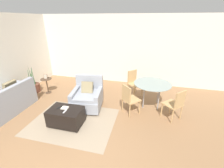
# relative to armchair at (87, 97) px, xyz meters

# --- Properties ---
(ground_plane) EXTENTS (20.00, 20.00, 0.00)m
(ground_plane) POSITION_rel_armchair_xyz_m (0.21, -1.70, -0.35)
(ground_plane) COLOR #936B47
(wall_back) EXTENTS (12.00, 0.06, 2.75)m
(wall_back) POSITION_rel_armchair_xyz_m (0.21, 2.32, 1.03)
(wall_back) COLOR white
(wall_back) RESTS_ON ground_plane
(area_rug) EXTENTS (2.21, 1.71, 0.01)m
(area_rug) POSITION_rel_armchair_xyz_m (-0.11, -0.79, -0.35)
(area_rug) COLOR gray
(area_rug) RESTS_ON ground_plane
(armchair) EXTENTS (0.97, 1.03, 0.94)m
(armchair) POSITION_rel_armchair_xyz_m (0.00, 0.00, 0.00)
(armchair) COLOR #999EA8
(armchair) RESTS_ON ground_plane
(ottoman) EXTENTS (0.85, 0.56, 0.46)m
(ottoman) POSITION_rel_armchair_xyz_m (-0.22, -0.94, -0.10)
(ottoman) COLOR black
(ottoman) RESTS_ON ground_plane
(book_stack) EXTENTS (0.18, 0.14, 0.03)m
(book_stack) POSITION_rel_armchair_xyz_m (-0.24, -0.89, 0.13)
(book_stack) COLOR beige
(book_stack) RESTS_ON ottoman
(tv_remote_primary) EXTENTS (0.11, 0.16, 0.01)m
(tv_remote_primary) POSITION_rel_armchair_xyz_m (-0.41, -0.90, 0.12)
(tv_remote_primary) COLOR black
(tv_remote_primary) RESTS_ON ottoman
(tv_remote_secondary) EXTENTS (0.04, 0.16, 0.01)m
(tv_remote_secondary) POSITION_rel_armchair_xyz_m (-0.17, -1.02, 0.12)
(tv_remote_secondary) COLOR #B7B7BC
(tv_remote_secondary) RESTS_ON ottoman
(potted_plant) EXTENTS (0.41, 0.41, 1.05)m
(potted_plant) POSITION_rel_armchair_xyz_m (-2.39, 0.53, -0.14)
(potted_plant) COLOR brown
(potted_plant) RESTS_ON ground_plane
(side_table) EXTENTS (0.39, 0.39, 0.56)m
(side_table) POSITION_rel_armchair_xyz_m (-1.83, 0.56, 0.05)
(side_table) COLOR #4C3828
(side_table) RESTS_ON ground_plane
(picture_frame) EXTENTS (0.15, 0.07, 0.18)m
(picture_frame) POSITION_rel_armchair_xyz_m (-1.83, 0.56, 0.31)
(picture_frame) COLOR #8C6647
(picture_frame) RESTS_ON side_table
(dining_table) EXTENTS (1.13, 1.13, 0.76)m
(dining_table) POSITION_rel_armchair_xyz_m (1.91, 0.57, 0.33)
(dining_table) COLOR #8C9E99
(dining_table) RESTS_ON ground_plane
(dining_chair_near_left) EXTENTS (0.59, 0.59, 0.90)m
(dining_chair_near_left) POSITION_rel_armchair_xyz_m (1.29, -0.05, 0.17)
(dining_chair_near_left) COLOR tan
(dining_chair_near_left) RESTS_ON ground_plane
(dining_chair_near_right) EXTENTS (0.59, 0.59, 0.90)m
(dining_chair_near_right) POSITION_rel_armchair_xyz_m (2.54, -0.05, 0.17)
(dining_chair_near_right) COLOR tan
(dining_chair_near_right) RESTS_ON ground_plane
(dining_chair_far_left) EXTENTS (0.59, 0.59, 0.90)m
(dining_chair_far_left) POSITION_rel_armchair_xyz_m (1.29, 1.20, 0.17)
(dining_chair_far_left) COLOR tan
(dining_chair_far_left) RESTS_ON ground_plane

